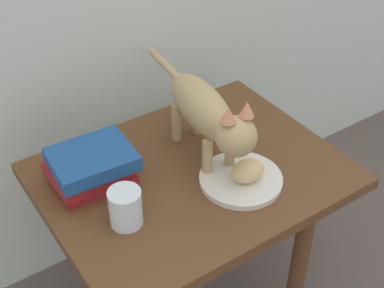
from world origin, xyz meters
TOP-DOWN VIEW (x-y plane):
  - side_table at (0.00, 0.00)m, footprint 0.69×0.53m
  - plate at (0.07, -0.09)m, footprint 0.19×0.19m
  - bread_roll at (0.08, -0.11)m, footprint 0.08×0.06m
  - cat at (0.06, 0.02)m, footprint 0.12×0.48m
  - book_stack at (-0.21, 0.10)m, footprint 0.19×0.17m
  - candle_jar at (-0.21, -0.06)m, footprint 0.07×0.07m

SIDE VIEW (x-z plane):
  - side_table at x=0.00m, z-range 0.18..0.69m
  - plate at x=0.07m, z-range 0.51..0.53m
  - candle_jar at x=-0.21m, z-range 0.51..0.59m
  - bread_roll at x=0.08m, z-range 0.53..0.58m
  - book_stack at x=-0.21m, z-range 0.51..0.60m
  - cat at x=0.06m, z-range 0.53..0.76m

